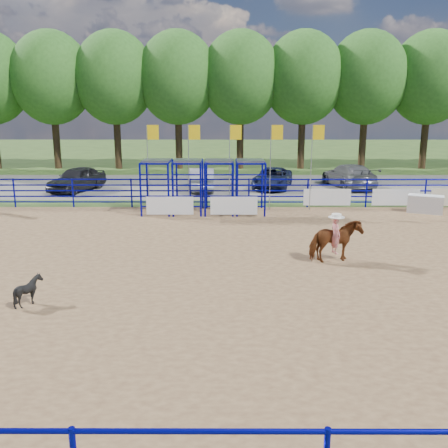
{
  "coord_description": "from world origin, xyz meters",
  "views": [
    {
      "loc": [
        -1.2,
        -15.1,
        5.18
      ],
      "look_at": [
        -1.24,
        1.0,
        1.3
      ],
      "focal_mm": 40.0,
      "sensor_mm": 36.0,
      "label": 1
    }
  ],
  "objects_px": {
    "horse_and_rider": "(335,238)",
    "car_b": "(202,179)",
    "announcer_table": "(425,204)",
    "car_c": "(273,178)",
    "car_d": "(349,176)",
    "car_a": "(77,179)",
    "calf": "(29,290)"
  },
  "relations": [
    {
      "from": "announcer_table",
      "to": "car_b",
      "type": "height_order",
      "value": "car_b"
    },
    {
      "from": "car_b",
      "to": "car_d",
      "type": "bearing_deg",
      "value": -175.25
    },
    {
      "from": "horse_and_rider",
      "to": "car_a",
      "type": "height_order",
      "value": "horse_and_rider"
    },
    {
      "from": "horse_and_rider",
      "to": "car_d",
      "type": "xyz_separation_m",
      "value": [
        4.2,
        15.52,
        -0.08
      ]
    },
    {
      "from": "horse_and_rider",
      "to": "car_d",
      "type": "relative_size",
      "value": 0.45
    },
    {
      "from": "car_d",
      "to": "car_a",
      "type": "bearing_deg",
      "value": -5.36
    },
    {
      "from": "calf",
      "to": "car_d",
      "type": "height_order",
      "value": "car_d"
    },
    {
      "from": "calf",
      "to": "car_d",
      "type": "relative_size",
      "value": 0.16
    },
    {
      "from": "horse_and_rider",
      "to": "car_b",
      "type": "relative_size",
      "value": 0.55
    },
    {
      "from": "calf",
      "to": "car_d",
      "type": "xyz_separation_m",
      "value": [
        13.03,
        19.22,
        0.33
      ]
    },
    {
      "from": "announcer_table",
      "to": "car_a",
      "type": "relative_size",
      "value": 0.38
    },
    {
      "from": "car_b",
      "to": "calf",
      "type": "bearing_deg",
      "value": 76.44
    },
    {
      "from": "horse_and_rider",
      "to": "car_a",
      "type": "bearing_deg",
      "value": 132.02
    },
    {
      "from": "calf",
      "to": "car_a",
      "type": "relative_size",
      "value": 0.18
    },
    {
      "from": "car_a",
      "to": "car_d",
      "type": "relative_size",
      "value": 0.85
    },
    {
      "from": "calf",
      "to": "car_c",
      "type": "bearing_deg",
      "value": -37.29
    },
    {
      "from": "calf",
      "to": "car_d",
      "type": "bearing_deg",
      "value": -48.1
    },
    {
      "from": "calf",
      "to": "car_c",
      "type": "relative_size",
      "value": 0.17
    },
    {
      "from": "announcer_table",
      "to": "car_b",
      "type": "distance_m",
      "value": 13.0
    },
    {
      "from": "car_d",
      "to": "horse_and_rider",
      "type": "bearing_deg",
      "value": 64.71
    },
    {
      "from": "car_b",
      "to": "announcer_table",
      "type": "bearing_deg",
      "value": 147.22
    },
    {
      "from": "car_b",
      "to": "car_c",
      "type": "relative_size",
      "value": 0.92
    },
    {
      "from": "car_a",
      "to": "car_d",
      "type": "distance_m",
      "value": 16.96
    },
    {
      "from": "horse_and_rider",
      "to": "car_b",
      "type": "xyz_separation_m",
      "value": [
        -5.1,
        14.44,
        -0.14
      ]
    },
    {
      "from": "announcer_table",
      "to": "car_d",
      "type": "relative_size",
      "value": 0.32
    },
    {
      "from": "car_a",
      "to": "car_c",
      "type": "xyz_separation_m",
      "value": [
        12.02,
        1.1,
        -0.1
      ]
    },
    {
      "from": "car_d",
      "to": "car_b",
      "type": "bearing_deg",
      "value": -3.5
    },
    {
      "from": "announcer_table",
      "to": "car_c",
      "type": "xyz_separation_m",
      "value": [
        -6.75,
        7.43,
        0.19
      ]
    },
    {
      "from": "announcer_table",
      "to": "horse_and_rider",
      "type": "xyz_separation_m",
      "value": [
        -6.06,
        -7.77,
        0.38
      ]
    },
    {
      "from": "horse_and_rider",
      "to": "car_a",
      "type": "distance_m",
      "value": 18.98
    },
    {
      "from": "car_c",
      "to": "calf",
      "type": "bearing_deg",
      "value": -99.9
    },
    {
      "from": "announcer_table",
      "to": "calf",
      "type": "bearing_deg",
      "value": -142.41
    }
  ]
}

